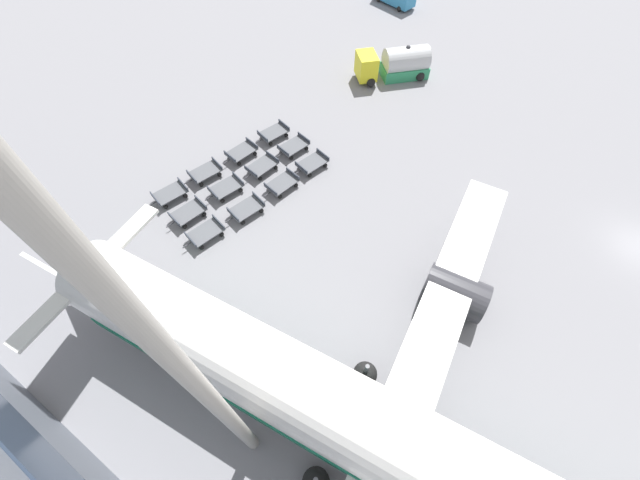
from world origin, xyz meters
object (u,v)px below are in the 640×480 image
object	(u,v)px
baggage_dolly_row_mid_a_col_b	(262,166)
apron_light_mast	(139,324)
baggage_dolly_row_mid_b_col_b	(282,184)
baggage_dolly_row_mid_b_col_d	(206,233)
baggage_dolly_row_near_col_b	(242,152)
baggage_dolly_row_mid_a_col_c	(226,188)
baggage_dolly_row_mid_a_col_d	(188,213)
airplane	(416,455)
baggage_dolly_row_mid_b_col_c	(246,209)
fuel_tanker_primary	(397,64)
baggage_dolly_row_near_col_d	(170,194)
baggage_dolly_row_near_col_a	(274,133)
baggage_dolly_row_mid_a_col_a	(294,147)
baggage_dolly_row_mid_b_col_a	(312,163)
baggage_dolly_row_near_col_c	(205,172)

from	to	relation	value
baggage_dolly_row_mid_a_col_b	apron_light_mast	distance (m)	25.42
baggage_dolly_row_mid_b_col_b	baggage_dolly_row_mid_b_col_d	xyz separation A→B (m)	(6.86, -1.70, 0.00)
baggage_dolly_row_near_col_b	baggage_dolly_row_mid_a_col_c	world-z (taller)	same
baggage_dolly_row_mid_b_col_b	baggage_dolly_row_mid_a_col_d	bearing A→B (deg)	-33.09
airplane	baggage_dolly_row_mid_b_col_c	size ratio (longest dim) A/B	14.43
apron_light_mast	fuel_tanker_primary	bearing A→B (deg)	-164.85
baggage_dolly_row_mid_b_col_d	apron_light_mast	size ratio (longest dim) A/B	0.11
baggage_dolly_row_near_col_d	baggage_dolly_row_mid_a_col_c	distance (m)	4.27
baggage_dolly_row_mid_a_col_b	baggage_dolly_row_mid_a_col_d	size ratio (longest dim) A/B	1.00
baggage_dolly_row_near_col_b	baggage_dolly_row_near_col_d	world-z (taller)	same
baggage_dolly_row_mid_b_col_d	baggage_dolly_row_near_col_d	bearing A→B (deg)	-104.39
baggage_dolly_row_near_col_a	baggage_dolly_row_mid_a_col_a	size ratio (longest dim) A/B	1.00
baggage_dolly_row_mid_a_col_c	baggage_dolly_row_mid_a_col_b	bearing A→B (deg)	165.68
baggage_dolly_row_mid_a_col_b	baggage_dolly_row_mid_b_col_d	distance (m)	7.54
fuel_tanker_primary	baggage_dolly_row_mid_a_col_c	world-z (taller)	fuel_tanker_primary
baggage_dolly_row_near_col_a	baggage_dolly_row_near_col_b	bearing A→B (deg)	-12.63
baggage_dolly_row_near_col_d	baggage_dolly_row_mid_b_col_a	size ratio (longest dim) A/B	1.00
baggage_dolly_row_near_col_b	baggage_dolly_row_mid_b_col_d	xyz separation A→B (m)	(7.85, 3.28, 0.00)
fuel_tanker_primary	baggage_dolly_row_near_col_a	world-z (taller)	fuel_tanker_primary
baggage_dolly_row_near_col_a	baggage_dolly_row_mid_a_col_c	world-z (taller)	same
baggage_dolly_row_mid_b_col_a	baggage_dolly_row_mid_b_col_d	size ratio (longest dim) A/B	1.00
airplane	baggage_dolly_row_mid_a_col_a	xyz separation A→B (m)	(-15.77, -18.44, -2.47)
baggage_dolly_row_mid_a_col_b	baggage_dolly_row_near_col_b	bearing A→B (deg)	-98.16
fuel_tanker_primary	baggage_dolly_row_near_col_a	xyz separation A→B (m)	(14.16, -4.63, -0.86)
baggage_dolly_row_near_col_a	baggage_dolly_row_near_col_c	world-z (taller)	same
airplane	baggage_dolly_row_mid_a_col_d	distance (m)	21.62
baggage_dolly_row_near_col_c	baggage_dolly_row_mid_b_col_c	world-z (taller)	same
baggage_dolly_row_near_col_c	baggage_dolly_row_mid_a_col_c	distance (m)	2.55
baggage_dolly_row_mid_a_col_a	baggage_dolly_row_mid_a_col_b	world-z (taller)	same
baggage_dolly_row_mid_b_col_c	fuel_tanker_primary	bearing A→B (deg)	177.16
baggage_dolly_row_mid_b_col_a	apron_light_mast	distance (m)	25.83
baggage_dolly_row_near_col_b	baggage_dolly_row_mid_a_col_b	world-z (taller)	same
baggage_dolly_row_near_col_d	apron_light_mast	distance (m)	24.47
baggage_dolly_row_mid_b_col_d	baggage_dolly_row_mid_a_col_b	bearing A→B (deg)	-173.91
baggage_dolly_row_mid_a_col_a	baggage_dolly_row_mid_a_col_c	xyz separation A→B (m)	(6.74, -1.62, 0.00)
baggage_dolly_row_near_col_b	baggage_dolly_row_mid_a_col_a	size ratio (longest dim) A/B	1.00
baggage_dolly_row_near_col_d	baggage_dolly_row_near_col_b	bearing A→B (deg)	166.71
baggage_dolly_row_near_col_a	baggage_dolly_row_mid_a_col_c	size ratio (longest dim) A/B	1.00
baggage_dolly_row_near_col_d	baggage_dolly_row_mid_a_col_a	bearing A→B (deg)	153.42
baggage_dolly_row_near_col_d	baggage_dolly_row_mid_a_col_c	bearing A→B (deg)	131.90
baggage_dolly_row_mid_b_col_d	baggage_dolly_row_mid_b_col_b	bearing A→B (deg)	166.05
baggage_dolly_row_mid_a_col_b	baggage_dolly_row_mid_b_col_c	world-z (taller)	same
baggage_dolly_row_mid_a_col_c	baggage_dolly_row_mid_b_col_a	xyz separation A→B (m)	(-5.94, 4.07, 0.00)
baggage_dolly_row_near_col_b	baggage_dolly_row_mid_b_col_d	world-z (taller)	same
baggage_dolly_row_near_col_c	baggage_dolly_row_mid_b_col_b	xyz separation A→B (m)	(-2.42, 5.90, 0.00)
baggage_dolly_row_mid_a_col_b	apron_light_mast	xyz separation A→B (m)	(16.08, 12.12, 15.53)
fuel_tanker_primary	baggage_dolly_row_mid_b_col_c	bearing A→B (deg)	-2.84
airplane	apron_light_mast	distance (m)	15.30
baggage_dolly_row_near_col_c	baggage_dolly_row_mid_a_col_a	distance (m)	7.63
baggage_dolly_row_near_col_b	baggage_dolly_row_mid_b_col_c	distance (m)	6.24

